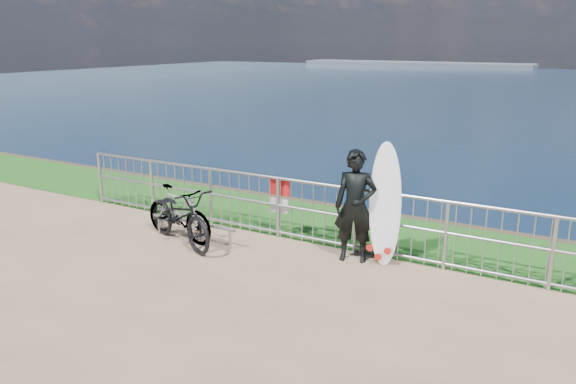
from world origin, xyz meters
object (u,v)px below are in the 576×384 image
Objects in this scene: surfer at (355,206)px; bicycle_far at (179,213)px; surfboard at (385,208)px; bicycle_near at (180,216)px.

bicycle_far is (-3.10, -0.65, -0.42)m from surfer.
surfer is 0.93× the size of surfboard.
surfboard reaches higher than surfer.
bicycle_near is 0.24m from bicycle_far.
surfer is at bearing -159.18° from surfboard.
surfboard is 1.20× the size of bicycle_far.
surfboard is at bearing 4.45° from surfer.
surfboard is at bearing -68.53° from bicycle_far.
bicycle_near is (-2.93, -0.82, -0.39)m from surfer.
surfer reaches higher than bicycle_far.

